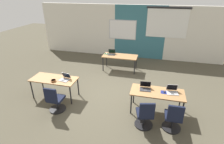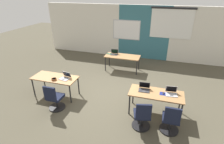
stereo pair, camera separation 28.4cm
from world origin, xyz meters
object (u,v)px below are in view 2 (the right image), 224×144
laptop_near_left_inner (65,77)px  mouse_near_right_end (163,93)px  desk_far_center (122,57)px  chair_near_right_inner (142,117)px  laptop_far_left (114,53)px  snack_bowl (54,79)px  desk_near_right (156,95)px  laptop_near_right_inner (144,88)px  laptop_near_right_end (171,93)px  desk_near_left (55,79)px  mouse_far_left (109,53)px  chair_near_right_end (171,121)px  chair_near_left_inner (55,99)px

laptop_near_left_inner → mouse_near_right_end: laptop_near_left_inner is taller
desk_far_center → mouse_near_right_end: (1.96, -2.78, 0.08)m
chair_near_right_inner → mouse_near_right_end: size_ratio=9.05×
laptop_far_left → snack_bowl: laptop_far_left is taller
desk_near_right → laptop_near_right_inner: (-0.37, 0.08, 0.11)m
laptop_near_right_end → snack_bowl: (-3.82, -0.26, -0.01)m
desk_near_left → mouse_far_left: 3.09m
mouse_far_left → laptop_near_left_inner: 2.96m
mouse_near_right_end → mouse_far_left: bearing=132.4°
laptop_near_right_inner → laptop_near_left_inner: laptop_near_right_inner is taller
laptop_near_right_end → desk_near_right: bearing=-178.2°
chair_near_right_inner → laptop_far_left: (-1.89, 3.68, 0.39)m
desk_near_left → laptop_near_right_end: (3.92, 0.07, 0.11)m
laptop_near_right_inner → laptop_near_right_end: (0.80, -0.01, 0.00)m
desk_near_left → mouse_near_right_end: mouse_near_right_end is taller
mouse_near_right_end → laptop_far_left: bearing=129.6°
laptop_near_right_inner → chair_near_right_end: (0.84, -0.80, -0.39)m
laptop_near_right_inner → desk_near_left: bearing=176.8°
desk_near_right → chair_near_left_inner: 3.16m
chair_near_right_inner → mouse_far_left: size_ratio=8.30×
desk_near_right → desk_far_center: (-1.75, 2.80, 0.00)m
mouse_near_right_end → desk_near_left: bearing=-179.7°
laptop_far_left → desk_near_right: bearing=-58.5°
chair_near_right_inner → chair_near_left_inner: same height
laptop_near_right_inner → chair_near_right_end: size_ratio=0.38×
desk_near_left → laptop_near_right_inner: (3.13, 0.08, 0.11)m
desk_far_center → laptop_near_right_inner: 3.05m
desk_far_center → mouse_far_left: (-0.68, 0.10, 0.08)m
desk_far_center → laptop_near_right_end: bearing=-51.4°
laptop_near_right_inner → chair_near_right_inner: 0.96m
chair_near_left_inner → desk_far_center: bearing=-110.5°
desk_far_center → laptop_far_left: 0.44m
desk_near_left → mouse_far_left: mouse_far_left is taller
laptop_far_left → mouse_near_right_end: size_ratio=3.49×
laptop_far_left → mouse_near_right_end: laptop_far_left is taller
laptop_far_left → desk_far_center: bearing=-17.4°
laptop_near_right_end → snack_bowl: 3.83m
laptop_far_left → chair_near_left_inner: laptop_far_left is taller
chair_near_right_inner → laptop_near_right_end: 1.18m
chair_near_right_inner → desk_near_right: bearing=-123.8°
laptop_near_left_inner → mouse_near_right_end: bearing=9.4°
mouse_near_right_end → chair_near_right_inner: bearing=-121.0°
laptop_far_left → chair_near_left_inner: bearing=-109.0°
laptop_near_right_inner → snack_bowl: 3.04m
laptop_far_left → chair_near_right_end: size_ratio=0.39×
chair_near_right_end → mouse_near_right_end: bearing=-72.2°
desk_near_right → laptop_near_left_inner: (-3.09, 0.02, 0.11)m
laptop_near_right_inner → desk_near_right: bearing=-16.2°
laptop_near_right_inner → snack_bowl: bearing=-179.6°
laptop_near_right_end → chair_near_right_inner: bearing=-137.1°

